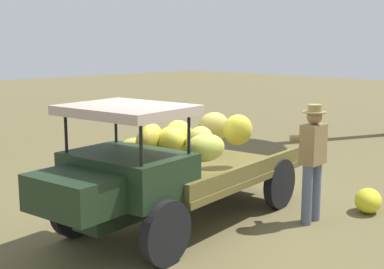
{
  "coord_description": "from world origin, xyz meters",
  "views": [
    {
      "loc": [
        5.86,
        5.44,
        2.61
      ],
      "look_at": [
        0.4,
        0.05,
        1.28
      ],
      "focal_mm": 49.76,
      "sensor_mm": 36.0,
      "label": 1
    }
  ],
  "objects_px": {
    "farmer": "(312,156)",
    "loose_banana_bunch": "(368,201)",
    "wooden_crate": "(237,170)",
    "truck": "(164,167)"
  },
  "relations": [
    {
      "from": "farmer",
      "to": "loose_banana_bunch",
      "type": "relative_size",
      "value": 3.17
    },
    {
      "from": "farmer",
      "to": "wooden_crate",
      "type": "relative_size",
      "value": 3.09
    },
    {
      "from": "loose_banana_bunch",
      "to": "farmer",
      "type": "bearing_deg",
      "value": -20.86
    },
    {
      "from": "truck",
      "to": "farmer",
      "type": "height_order",
      "value": "truck"
    },
    {
      "from": "truck",
      "to": "farmer",
      "type": "relative_size",
      "value": 2.63
    },
    {
      "from": "truck",
      "to": "loose_banana_bunch",
      "type": "bearing_deg",
      "value": 140.58
    },
    {
      "from": "farmer",
      "to": "loose_banana_bunch",
      "type": "xyz_separation_m",
      "value": [
        -1.03,
        0.39,
        -0.81
      ]
    },
    {
      "from": "farmer",
      "to": "wooden_crate",
      "type": "height_order",
      "value": "farmer"
    },
    {
      "from": "truck",
      "to": "wooden_crate",
      "type": "height_order",
      "value": "truck"
    },
    {
      "from": "truck",
      "to": "farmer",
      "type": "xyz_separation_m",
      "value": [
        -1.69,
        1.32,
        0.09
      ]
    }
  ]
}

